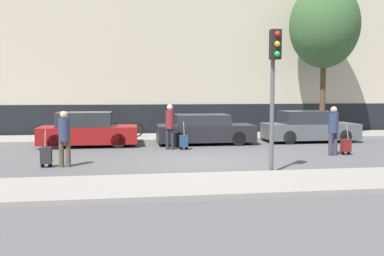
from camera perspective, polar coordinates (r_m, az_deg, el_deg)
name	(u,v)px	position (r m, az deg, el deg)	size (l,w,h in m)	color
ground_plane	(204,161)	(14.10, 1.57, -4.46)	(80.00, 80.00, 0.00)	#4C4C4F
sidewalk_near	(231,184)	(10.48, 5.19, -7.42)	(28.00, 2.50, 0.12)	gray
sidewalk_far	(179,137)	(20.96, -1.79, -1.22)	(28.00, 3.00, 0.12)	gray
building_facade	(170,36)	(24.95, -2.91, 12.14)	(28.00, 3.52, 10.90)	#B7AD99
parked_car_0	(88,130)	(18.36, -13.76, -0.32)	(3.99, 1.73, 1.44)	maroon
parked_car_1	(204,130)	(18.65, 1.65, -0.25)	(4.18, 1.78, 1.30)	black
parked_car_2	(309,127)	(20.21, 15.32, 0.08)	(4.15, 1.77, 1.41)	#4C5156
pedestrian_left	(64,135)	(13.49, -16.65, -0.95)	(0.35, 0.34, 1.70)	#4C4233
trolley_left	(46,155)	(13.65, -18.88, -3.48)	(0.34, 0.29, 1.16)	#262628
pedestrian_center	(170,124)	(16.88, -2.96, 0.57)	(0.34, 0.34, 1.79)	#23232D
trolley_center	(184,141)	(16.84, -1.12, -1.75)	(0.34, 0.29, 1.11)	navy
pedestrian_right	(333,128)	(16.09, 18.33, 0.05)	(0.35, 0.34, 1.76)	#383347
trolley_right	(346,145)	(16.47, 19.84, -2.21)	(0.34, 0.29, 1.10)	maroon
traffic_light	(274,72)	(12.03, 10.88, 7.31)	(0.28, 0.47, 3.96)	#515154
parked_bicycle	(125,129)	(20.59, -8.92, -0.18)	(1.77, 0.06, 0.96)	black
bare_tree_near_crossing	(324,26)	(23.29, 17.24, 12.88)	(3.51, 3.51, 7.66)	#4C3826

